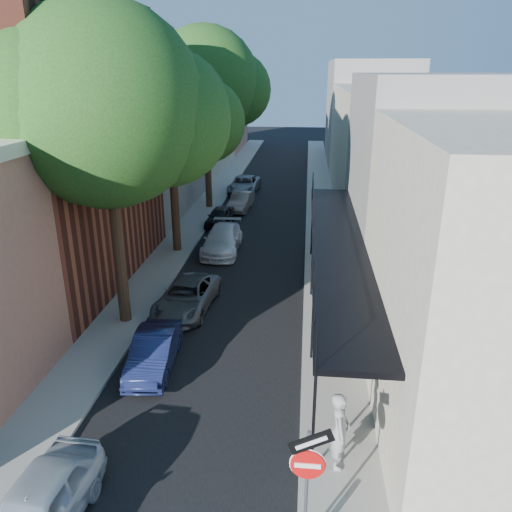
% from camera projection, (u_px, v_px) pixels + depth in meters
% --- Properties ---
extents(road_surface, '(6.00, 64.00, 0.01)m').
position_uv_depth(road_surface, '(267.00, 199.00, 37.52)').
color(road_surface, black).
rests_on(road_surface, ground).
extents(sidewalk_left, '(2.00, 64.00, 0.12)m').
position_uv_depth(sidewalk_left, '(214.00, 197.00, 37.88)').
color(sidewalk_left, gray).
rests_on(sidewalk_left, ground).
extents(sidewalk_right, '(2.00, 64.00, 0.12)m').
position_uv_depth(sidewalk_right, '(320.00, 199.00, 37.12)').
color(sidewalk_right, gray).
rests_on(sidewalk_right, ground).
extents(buildings_left, '(10.10, 59.10, 12.00)m').
position_uv_depth(buildings_left, '(136.00, 132.00, 35.52)').
color(buildings_left, tan).
rests_on(buildings_left, ground).
extents(buildings_right, '(9.80, 55.00, 10.00)m').
position_uv_depth(buildings_right, '(395.00, 142.00, 34.63)').
color(buildings_right, beige).
rests_on(buildings_right, ground).
extents(sign_post, '(0.89, 0.17, 2.99)m').
position_uv_depth(sign_post, '(308.00, 469.00, 9.47)').
color(sign_post, '#595B60').
rests_on(sign_post, ground).
extents(oak_near, '(7.48, 6.80, 11.42)m').
position_uv_depth(oak_near, '(120.00, 110.00, 16.69)').
color(oak_near, '#342415').
rests_on(oak_near, ground).
extents(oak_mid, '(6.60, 6.00, 10.20)m').
position_uv_depth(oak_mid, '(178.00, 115.00, 24.40)').
color(oak_mid, '#342415').
rests_on(oak_mid, ground).
extents(oak_far, '(7.70, 7.00, 11.90)m').
position_uv_depth(oak_far, '(213.00, 84.00, 32.39)').
color(oak_far, '#342415').
rests_on(oak_far, ground).
extents(parked_car_a, '(1.79, 3.98, 1.33)m').
position_uv_depth(parked_car_a, '(36.00, 512.00, 10.21)').
color(parked_car_a, '#B2BCC5').
rests_on(parked_car_a, ground).
extents(parked_car_b, '(1.52, 3.69, 1.19)m').
position_uv_depth(parked_car_b, '(154.00, 352.00, 16.12)').
color(parked_car_b, '#161D45').
rests_on(parked_car_b, ground).
extents(parked_car_c, '(2.32, 4.38, 1.17)m').
position_uv_depth(parked_car_c, '(187.00, 296.00, 20.05)').
color(parked_car_c, '#595C60').
rests_on(parked_car_c, ground).
extents(parked_car_d, '(1.92, 4.55, 1.31)m').
position_uv_depth(parked_car_d, '(222.00, 240.00, 26.48)').
color(parked_car_d, white).
rests_on(parked_car_d, ground).
extents(parked_car_e, '(1.66, 3.41, 1.12)m').
position_uv_depth(parked_car_e, '(220.00, 217.00, 30.99)').
color(parked_car_e, black).
rests_on(parked_car_e, ground).
extents(parked_car_f, '(1.58, 3.72, 1.20)m').
position_uv_depth(parked_car_f, '(241.00, 201.00, 34.40)').
color(parked_car_f, slate).
rests_on(parked_car_f, ground).
extents(parked_car_g, '(2.37, 4.74, 1.29)m').
position_uv_depth(parked_car_g, '(244.00, 185.00, 39.16)').
color(parked_car_g, gray).
rests_on(parked_car_g, ground).
extents(pedestrian, '(0.50, 0.75, 2.01)m').
position_uv_depth(pedestrian, '(340.00, 430.00, 11.83)').
color(pedestrian, gray).
rests_on(pedestrian, sidewalk_right).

